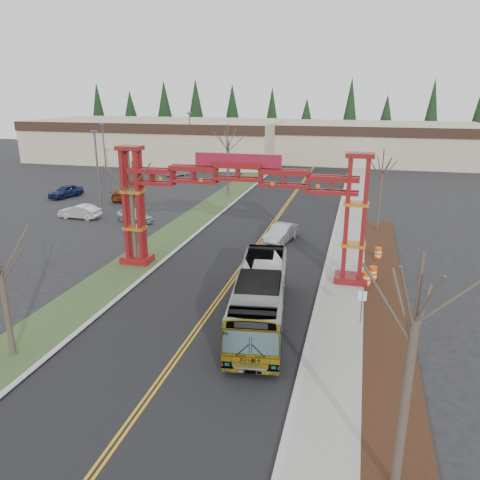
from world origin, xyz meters
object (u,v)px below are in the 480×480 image
(transit_bus, at_px, (260,297))
(light_pole_far, at_px, (190,137))
(bare_tree_median_far, at_px, (228,143))
(light_pole_mid, at_px, (104,149))
(bare_tree_median_mid, at_px, (130,182))
(silver_sedan, at_px, (281,233))
(retail_building_west, at_px, (159,140))
(barrel_north, at_px, (378,253))
(parked_car_mid_a, at_px, (125,193))
(retail_building_east, at_px, (374,142))
(light_pole_near, at_px, (97,167))
(bare_tree_right_far, at_px, (382,172))
(bare_tree_right_near, at_px, (415,321))
(barrel_south, at_px, (366,279))
(gateway_arch, at_px, (238,192))
(street_sign, at_px, (362,301))
(parked_car_far_a, at_px, (177,172))
(parked_car_near_b, at_px, (80,212))
(barrel_mid, at_px, (373,274))
(parked_car_mid_b, at_px, (66,191))
(parked_car_near_a, at_px, (135,215))

(transit_bus, distance_m, light_pole_far, 55.50)
(bare_tree_median_far, xyz_separation_m, light_pole_mid, (-19.75, 4.59, -1.73))
(transit_bus, bearing_deg, bare_tree_median_mid, 140.57)
(silver_sedan, bearing_deg, retail_building_west, 137.42)
(light_pole_mid, distance_m, barrel_north, 45.12)
(barrel_north, bearing_deg, parked_car_mid_a, 153.67)
(retail_building_east, relative_size, light_pole_near, 4.32)
(transit_bus, xyz_separation_m, bare_tree_right_far, (6.80, 21.06, 4.01))
(bare_tree_right_near, bearing_deg, barrel_south, 93.20)
(light_pole_far, bearing_deg, light_pole_near, -88.34)
(light_pole_far, bearing_deg, bare_tree_median_mid, -75.08)
(retail_building_east, distance_m, light_pole_mid, 49.52)
(gateway_arch, height_order, barrel_south, gateway_arch)
(bare_tree_right_near, xyz_separation_m, light_pole_near, (-28.72, 30.54, -1.10))
(retail_building_east, distance_m, light_pole_near, 56.75)
(light_pole_mid, bearing_deg, bare_tree_median_mid, -56.80)
(bare_tree_median_far, height_order, street_sign, bare_tree_median_far)
(silver_sedan, bearing_deg, parked_car_far_a, 139.18)
(retail_building_east, height_order, light_pole_far, light_pole_far)
(bare_tree_right_far, height_order, street_sign, bare_tree_right_far)
(retail_building_west, relative_size, barrel_north, 47.16)
(parked_car_near_b, bearing_deg, silver_sedan, 84.97)
(parked_car_near_b, xyz_separation_m, light_pole_near, (1.10, 2.35, 4.36))
(gateway_arch, xyz_separation_m, barrel_mid, (9.45, 0.91, -5.47))
(retail_building_east, height_order, light_pole_mid, light_pole_mid)
(gateway_arch, distance_m, street_sign, 11.52)
(barrel_south, bearing_deg, bare_tree_median_far, 123.61)
(gateway_arch, relative_size, parked_car_mid_b, 4.01)
(bare_tree_median_mid, relative_size, light_pole_far, 0.92)
(barrel_north, bearing_deg, retail_building_east, 89.92)
(light_pole_near, bearing_deg, bare_tree_median_far, 48.96)
(bare_tree_median_mid, relative_size, barrel_north, 8.87)
(silver_sedan, height_order, barrel_south, silver_sedan)
(street_sign, relative_size, barrel_mid, 1.98)
(gateway_arch, relative_size, bare_tree_median_far, 2.06)
(silver_sedan, distance_m, bare_tree_right_near, 27.43)
(bare_tree_right_far, relative_size, barrel_north, 7.85)
(retail_building_east, relative_size, barrel_south, 35.60)
(parked_car_mid_a, bearing_deg, parked_car_far_a, -98.06)
(gateway_arch, distance_m, barrel_north, 12.60)
(silver_sedan, xyz_separation_m, barrel_mid, (7.69, -7.18, -0.25))
(parked_car_mid_b, xyz_separation_m, light_pole_mid, (-0.49, 10.70, 4.05))
(bare_tree_median_far, height_order, barrel_north, bare_tree_median_far)
(parked_car_near_a, bearing_deg, bare_tree_right_far, -58.61)
(transit_bus, bearing_deg, parked_car_mid_a, 122.27)
(parked_car_near_a, bearing_deg, barrel_north, -78.80)
(light_pole_mid, bearing_deg, bare_tree_right_far, -23.04)
(gateway_arch, distance_m, barrel_mid, 10.96)
(light_pole_near, height_order, light_pole_far, light_pole_far)
(retail_building_west, distance_m, bare_tree_right_far, 56.65)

